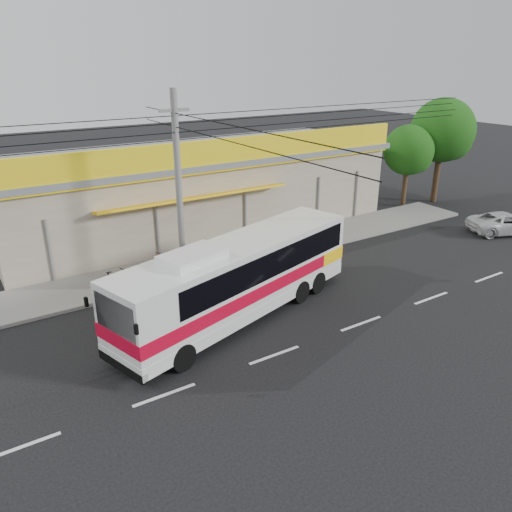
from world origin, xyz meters
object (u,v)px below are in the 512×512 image
at_px(motorbike_red, 155,268).
at_px(white_car, 506,223).
at_px(coach_bus, 242,273).
at_px(tree_near, 444,132).
at_px(utility_pole, 175,127).
at_px(motorbike_dark, 116,281).
at_px(tree_far, 410,152).

xyz_separation_m(motorbike_red, white_car, (19.50, -4.42, -0.09)).
relative_size(coach_bus, tree_near, 1.60).
distance_m(motorbike_red, utility_pole, 6.35).
bearing_deg(utility_pole, white_car, -10.33).
relative_size(coach_bus, white_car, 2.63).
xyz_separation_m(coach_bus, tree_near, (19.95, 6.91, 2.93)).
distance_m(motorbike_dark, white_car, 21.79).
height_order(motorbike_red, motorbike_dark, motorbike_red).
relative_size(coach_bus, motorbike_red, 5.51).
bearing_deg(utility_pole, motorbike_red, 131.41).
bearing_deg(tree_far, coach_bus, -157.08).
height_order(coach_bus, motorbike_dark, coach_bus).
xyz_separation_m(coach_bus, motorbike_red, (-1.71, 4.71, -1.12)).
distance_m(motorbike_red, white_car, 20.00).
height_order(motorbike_dark, tree_near, tree_near).
bearing_deg(motorbike_dark, tree_near, -92.09).
bearing_deg(tree_far, utility_pole, -168.67).
bearing_deg(white_car, tree_far, 29.00).
relative_size(white_car, tree_far, 0.79).
bearing_deg(tree_far, tree_near, -7.89).
bearing_deg(white_car, motorbike_dark, 103.66).
xyz_separation_m(motorbike_dark, tree_far, (20.85, 2.94, 3.00)).
distance_m(coach_bus, motorbike_dark, 5.77).
height_order(white_car, tree_near, tree_near).
distance_m(coach_bus, white_car, 17.84).
bearing_deg(coach_bus, motorbike_dark, 113.27).
bearing_deg(tree_far, motorbike_dark, -171.98).
relative_size(motorbike_red, utility_pole, 0.06).
bearing_deg(tree_near, tree_far, 172.11).
bearing_deg(tree_near, utility_pole, -171.13).
xyz_separation_m(motorbike_dark, white_car, (21.41, -4.06, -0.07)).
bearing_deg(motorbike_dark, motorbike_red, -87.67).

